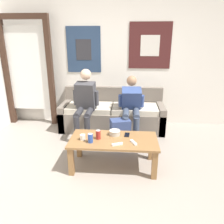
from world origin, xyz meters
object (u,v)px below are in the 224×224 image
(ceramic_bowl, at_px, (115,132))
(game_controller_near_left, at_px, (117,144))
(person_seated_teen, at_px, (131,106))
(cell_phone, at_px, (127,135))
(drink_can_red, at_px, (98,135))
(backpack, at_px, (120,133))
(couch, at_px, (112,115))
(drink_can_blue, at_px, (90,138))
(person_seated_adult, at_px, (85,102))
(coffee_table, at_px, (114,144))
(game_controller_near_right, at_px, (134,142))
(pillar_candle, at_px, (83,137))

(ceramic_bowl, relative_size, game_controller_near_left, 1.09)
(person_seated_teen, bearing_deg, cell_phone, -93.79)
(drink_can_red, distance_m, cell_phone, 0.42)
(backpack, bearing_deg, couch, 103.87)
(drink_can_blue, xyz_separation_m, cell_phone, (0.48, 0.26, -0.06))
(person_seated_adult, bearing_deg, ceramic_bowl, -55.88)
(ceramic_bowl, bearing_deg, person_seated_adult, 124.12)
(coffee_table, relative_size, person_seated_adult, 0.99)
(game_controller_near_right, bearing_deg, cell_phone, 109.92)
(backpack, height_order, game_controller_near_left, backpack)
(coffee_table, height_order, backpack, backpack)
(couch, bearing_deg, ceramic_bowl, -84.23)
(person_seated_adult, distance_m, game_controller_near_right, 1.41)
(drink_can_blue, bearing_deg, game_controller_near_right, 1.97)
(pillar_candle, bearing_deg, drink_can_red, 12.17)
(couch, relative_size, drink_can_blue, 16.03)
(backpack, xyz_separation_m, drink_can_blue, (-0.36, -0.76, 0.27))
(pillar_candle, height_order, game_controller_near_left, pillar_candle)
(person_seated_teen, height_order, drink_can_blue, person_seated_teen)
(person_seated_teen, bearing_deg, backpack, -114.23)
(coffee_table, bearing_deg, ceramic_bowl, 87.06)
(couch, xyz_separation_m, ceramic_bowl, (0.13, -1.27, 0.19))
(couch, height_order, ceramic_bowl, couch)
(person_seated_adult, xyz_separation_m, game_controller_near_left, (0.64, -1.17, -0.21))
(couch, bearing_deg, game_controller_near_right, -75.49)
(couch, distance_m, drink_can_blue, 1.55)
(backpack, bearing_deg, person_seated_adult, 150.84)
(drink_can_red, bearing_deg, drink_can_blue, -127.36)
(coffee_table, bearing_deg, game_controller_near_right, -21.08)
(drink_can_red, height_order, game_controller_near_left, drink_can_red)
(person_seated_adult, relative_size, ceramic_bowl, 7.59)
(backpack, bearing_deg, game_controller_near_left, -90.48)
(backpack, relative_size, game_controller_near_left, 3.15)
(person_seated_teen, xyz_separation_m, backpack, (-0.17, -0.38, -0.37))
(drink_can_blue, distance_m, game_controller_near_left, 0.36)
(couch, height_order, cell_phone, couch)
(couch, distance_m, game_controller_near_right, 1.56)
(person_seated_adult, height_order, person_seated_teen, person_seated_adult)
(person_seated_teen, relative_size, game_controller_near_left, 7.41)
(coffee_table, height_order, cell_phone, cell_phone)
(ceramic_bowl, distance_m, cell_phone, 0.18)
(couch, distance_m, cell_phone, 1.31)
(ceramic_bowl, bearing_deg, cell_phone, 1.78)
(coffee_table, bearing_deg, person_seated_teen, 76.86)
(person_seated_teen, relative_size, ceramic_bowl, 6.80)
(drink_can_blue, relative_size, drink_can_red, 1.00)
(person_seated_adult, bearing_deg, drink_can_red, -69.70)
(person_seated_adult, bearing_deg, coffee_table, -59.87)
(pillar_candle, relative_size, cell_phone, 0.62)
(couch, xyz_separation_m, pillar_candle, (-0.29, -1.45, 0.19))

